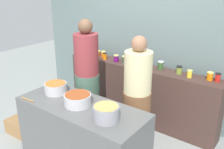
{
  "coord_description": "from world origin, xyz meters",
  "views": [
    {
      "loc": [
        1.94,
        -2.27,
        2.28
      ],
      "look_at": [
        0.0,
        0.35,
        1.05
      ],
      "focal_mm": 39.98,
      "sensor_mm": 36.0,
      "label": 1
    }
  ],
  "objects_px": {
    "preserve_jar_11": "(179,70)",
    "preserve_jar_12": "(190,74)",
    "cooking_pot_center": "(78,100)",
    "cook_in_cap": "(137,102)",
    "preserve_jar_3": "(99,53)",
    "preserve_jar_14": "(218,77)",
    "preserve_jar_0": "(84,51)",
    "preserve_jar_1": "(90,51)",
    "preserve_jar_8": "(133,59)",
    "cook_with_tongs": "(87,84)",
    "preserve_jar_6": "(116,58)",
    "preserve_jar_13": "(210,76)",
    "preserve_jar_7": "(124,59)",
    "bread_crate": "(22,126)",
    "preserve_jar_5": "(105,56)",
    "cooking_pot_right": "(106,113)",
    "preserve_jar_10": "(161,65)",
    "preserve_jar_9": "(145,63)",
    "preserve_jar_4": "(103,54)",
    "wooden_spoon": "(28,100)",
    "cooking_pot_left": "(56,88)",
    "preserve_jar_2": "(91,52)"
  },
  "relations": [
    {
      "from": "preserve_jar_6",
      "to": "cooking_pot_center",
      "type": "bearing_deg",
      "value": -73.68
    },
    {
      "from": "preserve_jar_0",
      "to": "preserve_jar_7",
      "type": "relative_size",
      "value": 1.05
    },
    {
      "from": "preserve_jar_0",
      "to": "cooking_pot_right",
      "type": "distance_m",
      "value": 2.23
    },
    {
      "from": "preserve_jar_1",
      "to": "cook_with_tongs",
      "type": "bearing_deg",
      "value": -51.35
    },
    {
      "from": "preserve_jar_3",
      "to": "cooking_pot_center",
      "type": "height_order",
      "value": "preserve_jar_3"
    },
    {
      "from": "preserve_jar_9",
      "to": "cooking_pot_right",
      "type": "relative_size",
      "value": 0.39
    },
    {
      "from": "preserve_jar_13",
      "to": "preserve_jar_9",
      "type": "bearing_deg",
      "value": 179.59
    },
    {
      "from": "preserve_jar_13",
      "to": "preserve_jar_14",
      "type": "distance_m",
      "value": 0.1
    },
    {
      "from": "bread_crate",
      "to": "cooking_pot_center",
      "type": "bearing_deg",
      "value": 3.55
    },
    {
      "from": "preserve_jar_6",
      "to": "preserve_jar_10",
      "type": "distance_m",
      "value": 0.8
    },
    {
      "from": "preserve_jar_11",
      "to": "preserve_jar_12",
      "type": "distance_m",
      "value": 0.19
    },
    {
      "from": "preserve_jar_4",
      "to": "cook_with_tongs",
      "type": "relative_size",
      "value": 0.06
    },
    {
      "from": "preserve_jar_5",
      "to": "preserve_jar_11",
      "type": "height_order",
      "value": "preserve_jar_5"
    },
    {
      "from": "preserve_jar_11",
      "to": "cook_with_tongs",
      "type": "relative_size",
      "value": 0.06
    },
    {
      "from": "preserve_jar_6",
      "to": "preserve_jar_13",
      "type": "bearing_deg",
      "value": 3.38
    },
    {
      "from": "preserve_jar_3",
      "to": "preserve_jar_14",
      "type": "height_order",
      "value": "preserve_jar_14"
    },
    {
      "from": "preserve_jar_9",
      "to": "preserve_jar_13",
      "type": "distance_m",
      "value": 1.04
    },
    {
      "from": "preserve_jar_4",
      "to": "wooden_spoon",
      "type": "xyz_separation_m",
      "value": [
        0.14,
        -1.75,
        -0.18
      ]
    },
    {
      "from": "preserve_jar_0",
      "to": "cooking_pot_left",
      "type": "distance_m",
      "value": 1.49
    },
    {
      "from": "preserve_jar_8",
      "to": "cook_with_tongs",
      "type": "height_order",
      "value": "cook_with_tongs"
    },
    {
      "from": "preserve_jar_5",
      "to": "preserve_jar_9",
      "type": "xyz_separation_m",
      "value": [
        0.74,
        0.12,
        -0.0
      ]
    },
    {
      "from": "preserve_jar_0",
      "to": "cook_with_tongs",
      "type": "distance_m",
      "value": 1.14
    },
    {
      "from": "preserve_jar_14",
      "to": "preserve_jar_5",
      "type": "bearing_deg",
      "value": -176.43
    },
    {
      "from": "bread_crate",
      "to": "cooking_pot_right",
      "type": "bearing_deg",
      "value": 0.1
    },
    {
      "from": "preserve_jar_1",
      "to": "preserve_jar_5",
      "type": "distance_m",
      "value": 0.44
    },
    {
      "from": "preserve_jar_2",
      "to": "preserve_jar_7",
      "type": "bearing_deg",
      "value": 3.06
    },
    {
      "from": "preserve_jar_0",
      "to": "preserve_jar_2",
      "type": "distance_m",
      "value": 0.21
    },
    {
      "from": "preserve_jar_1",
      "to": "preserve_jar_12",
      "type": "height_order",
      "value": "preserve_jar_1"
    },
    {
      "from": "cooking_pot_left",
      "to": "cook_in_cap",
      "type": "bearing_deg",
      "value": 31.32
    },
    {
      "from": "preserve_jar_13",
      "to": "cooking_pot_center",
      "type": "distance_m",
      "value": 1.86
    },
    {
      "from": "preserve_jar_3",
      "to": "preserve_jar_11",
      "type": "bearing_deg",
      "value": 0.33
    },
    {
      "from": "preserve_jar_10",
      "to": "preserve_jar_11",
      "type": "bearing_deg",
      "value": 0.86
    },
    {
      "from": "cook_in_cap",
      "to": "preserve_jar_11",
      "type": "bearing_deg",
      "value": 73.24
    },
    {
      "from": "preserve_jar_6",
      "to": "preserve_jar_10",
      "type": "height_order",
      "value": "preserve_jar_10"
    },
    {
      "from": "preserve_jar_6",
      "to": "cooking_pot_right",
      "type": "xyz_separation_m",
      "value": [
        0.9,
        -1.44,
        -0.11
      ]
    },
    {
      "from": "preserve_jar_6",
      "to": "bread_crate",
      "type": "bearing_deg",
      "value": -119.38
    },
    {
      "from": "preserve_jar_7",
      "to": "cooking_pot_right",
      "type": "distance_m",
      "value": 1.66
    },
    {
      "from": "preserve_jar_8",
      "to": "cooking_pot_right",
      "type": "relative_size",
      "value": 0.44
    },
    {
      "from": "preserve_jar_7",
      "to": "bread_crate",
      "type": "relative_size",
      "value": 0.27
    },
    {
      "from": "cooking_pot_center",
      "to": "cook_in_cap",
      "type": "distance_m",
      "value": 0.82
    },
    {
      "from": "cooking_pot_right",
      "to": "cook_in_cap",
      "type": "relative_size",
      "value": 0.17
    },
    {
      "from": "preserve_jar_7",
      "to": "preserve_jar_14",
      "type": "xyz_separation_m",
      "value": [
        1.5,
        0.07,
        0.0
      ]
    },
    {
      "from": "preserve_jar_3",
      "to": "bread_crate",
      "type": "height_order",
      "value": "preserve_jar_3"
    },
    {
      "from": "preserve_jar_0",
      "to": "wooden_spoon",
      "type": "relative_size",
      "value": 0.56
    },
    {
      "from": "preserve_jar_5",
      "to": "preserve_jar_10",
      "type": "relative_size",
      "value": 0.86
    },
    {
      "from": "preserve_jar_8",
      "to": "cooking_pot_center",
      "type": "xyz_separation_m",
      "value": [
        0.13,
        -1.47,
        -0.13
      ]
    },
    {
      "from": "preserve_jar_0",
      "to": "preserve_jar_1",
      "type": "bearing_deg",
      "value": 25.84
    },
    {
      "from": "preserve_jar_5",
      "to": "preserve_jar_9",
      "type": "distance_m",
      "value": 0.75
    },
    {
      "from": "preserve_jar_4",
      "to": "preserve_jar_13",
      "type": "distance_m",
      "value": 1.9
    },
    {
      "from": "preserve_jar_3",
      "to": "preserve_jar_1",
      "type": "bearing_deg",
      "value": 176.97
    }
  ]
}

